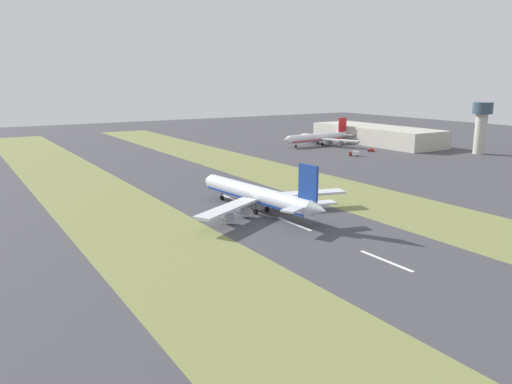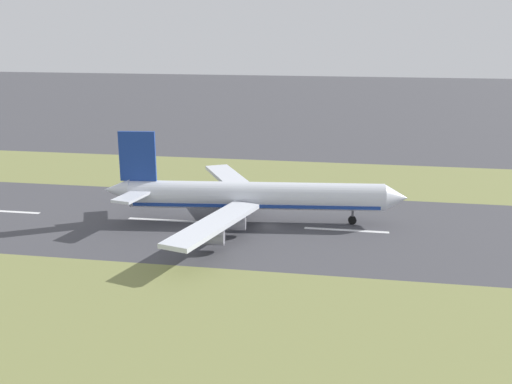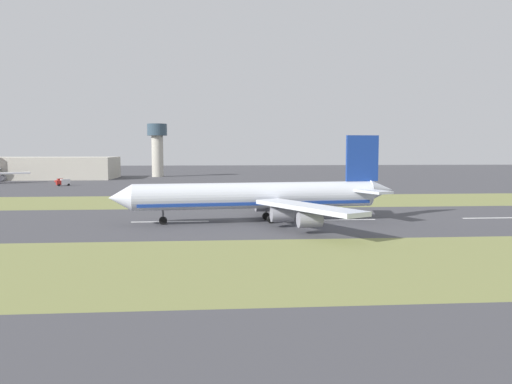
{
  "view_description": "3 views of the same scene",
  "coord_description": "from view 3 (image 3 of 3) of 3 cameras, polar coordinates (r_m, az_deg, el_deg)",
  "views": [
    {
      "loc": [
        -92.83,
        -148.36,
        45.54
      ],
      "look_at": [
        -2.02,
        -3.14,
        7.0
      ],
      "focal_mm": 35.0,
      "sensor_mm": 36.0,
      "label": 1
    },
    {
      "loc": [
        122.69,
        18.19,
        42.39
      ],
      "look_at": [
        -2.02,
        -3.14,
        7.0
      ],
      "focal_mm": 42.0,
      "sensor_mm": 36.0,
      "label": 2
    },
    {
      "loc": [
        -116.68,
        5.98,
        16.95
      ],
      "look_at": [
        -2.02,
        -3.14,
        7.0
      ],
      "focal_mm": 35.0,
      "sensor_mm": 36.0,
      "label": 3
    }
  ],
  "objects": [
    {
      "name": "ground_plane",
      "position": [
        118.05,
        -1.6,
        -3.31
      ],
      "size": [
        800.0,
        800.0,
        0.0
      ],
      "primitive_type": "plane",
      "color": "#424247"
    },
    {
      "name": "grass_median_west",
      "position": [
        73.89,
        0.22,
        -8.31
      ],
      "size": [
        40.0,
        600.0,
        0.01
      ],
      "primitive_type": "cube",
      "color": "olive",
      "rests_on": "ground"
    },
    {
      "name": "grass_median_east",
      "position": [
        162.67,
        -2.42,
        -1.04
      ],
      "size": [
        40.0,
        600.0,
        0.01
      ],
      "primitive_type": "cube",
      "color": "olive",
      "rests_on": "ground"
    },
    {
      "name": "centreline_dash_near",
      "position": [
        136.67,
        25.91,
        -2.68
      ],
      "size": [
        1.2,
        18.0,
        0.01
      ],
      "primitive_type": "cube",
      "color": "silver",
      "rests_on": "ground"
    },
    {
      "name": "centreline_dash_mid",
      "position": [
        121.44,
        9.39,
        -3.14
      ],
      "size": [
        1.2,
        18.0,
        0.01
      ],
      "primitive_type": "cube",
      "color": "silver",
      "rests_on": "ground"
    },
    {
      "name": "centreline_dash_far",
      "position": [
        118.4,
        -9.79,
        -3.36
      ],
      "size": [
        1.2,
        18.0,
        0.01
      ],
      "primitive_type": "cube",
      "color": "silver",
      "rests_on": "ground"
    },
    {
      "name": "airplane_main_jet",
      "position": [
        115.91,
        0.92,
        -0.47
      ],
      "size": [
        63.74,
        67.2,
        20.2
      ],
      "color": "silver",
      "rests_on": "ground"
    },
    {
      "name": "terminal_building",
      "position": [
        313.45,
        -25.08,
        2.5
      ],
      "size": [
        36.0,
        102.42,
        12.3
      ],
      "primitive_type": "cube",
      "color": "#BCB7A8",
      "rests_on": "ground"
    },
    {
      "name": "control_tower",
      "position": [
        310.4,
        -11.21,
        5.38
      ],
      "size": [
        12.0,
        12.0,
        32.11
      ],
      "color": "#BCB7A8",
      "rests_on": "ground"
    },
    {
      "name": "service_truck",
      "position": [
        246.31,
        -21.14,
        1.05
      ],
      "size": [
        4.77,
        6.33,
        3.1
      ],
      "color": "#B2231E",
      "rests_on": "ground"
    },
    {
      "name": "apron_car",
      "position": [
        270.63,
        -21.53,
        1.22
      ],
      "size": [
        3.93,
        4.66,
        2.03
      ],
      "color": "#B2231E",
      "rests_on": "ground"
    }
  ]
}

